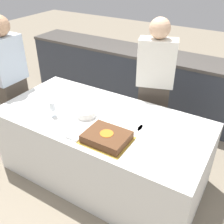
# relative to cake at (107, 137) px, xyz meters

# --- Properties ---
(ground_plane) EXTENTS (14.00, 14.00, 0.00)m
(ground_plane) POSITION_rel_cake_xyz_m (-0.24, 0.28, -0.80)
(ground_plane) COLOR gray
(back_counter) EXTENTS (4.40, 0.58, 0.92)m
(back_counter) POSITION_rel_cake_xyz_m (-0.24, 1.87, -0.33)
(back_counter) COLOR #333842
(back_counter) RESTS_ON ground_plane
(dining_table) EXTENTS (2.10, 1.02, 0.76)m
(dining_table) POSITION_rel_cake_xyz_m (-0.24, 0.28, -0.42)
(dining_table) COLOR white
(dining_table) RESTS_ON ground_plane
(cake) EXTENTS (0.41, 0.33, 0.08)m
(cake) POSITION_rel_cake_xyz_m (0.00, 0.00, 0.00)
(cake) COLOR gold
(cake) RESTS_ON dining_table
(plate_stack) EXTENTS (0.20, 0.20, 0.07)m
(plate_stack) POSITION_rel_cake_xyz_m (-0.39, 0.23, -0.00)
(plate_stack) COLOR white
(plate_stack) RESTS_ON dining_table
(wine_glass) EXTENTS (0.07, 0.07, 0.15)m
(wine_glass) POSITION_rel_cake_xyz_m (-0.66, 0.06, 0.07)
(wine_glass) COLOR white
(wine_glass) RESTS_ON dining_table
(side_plate_near_cake) EXTENTS (0.21, 0.21, 0.00)m
(side_plate_near_cake) POSITION_rel_cake_xyz_m (0.08, 0.31, -0.03)
(side_plate_near_cake) COLOR white
(side_plate_near_cake) RESTS_ON dining_table
(side_plate_right_edge) EXTENTS (0.21, 0.21, 0.00)m
(side_plate_right_edge) POSITION_rel_cake_xyz_m (0.25, 0.32, -0.03)
(side_plate_right_edge) COLOR white
(side_plate_right_edge) RESTS_ON dining_table
(utensil_pile) EXTENTS (0.13, 0.08, 0.02)m
(utensil_pile) POSITION_rel_cake_xyz_m (-0.27, -0.12, -0.03)
(utensil_pile) COLOR white
(utensil_pile) RESTS_ON dining_table
(person_cutting_cake) EXTENTS (0.44, 0.32, 1.60)m
(person_cutting_cake) POSITION_rel_cake_xyz_m (-0.00, 1.01, 0.04)
(person_cutting_cake) COLOR #4C4238
(person_cutting_cake) RESTS_ON ground_plane
(person_seated_left) EXTENTS (0.23, 0.38, 1.59)m
(person_seated_left) POSITION_rel_cake_xyz_m (-1.51, 0.28, 0.04)
(person_seated_left) COLOR #4C4238
(person_seated_left) RESTS_ON ground_plane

